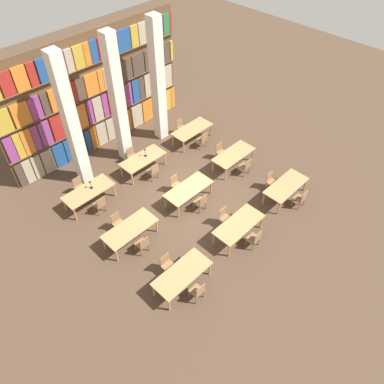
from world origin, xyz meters
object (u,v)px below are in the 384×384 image
object	(u,v)px
reading_table_0	(182,274)
chair_14	(153,171)
chair_5	(271,181)
desk_lamp_1	(145,151)
chair_7	(118,222)
chair_3	(224,217)
reading_table_6	(88,192)
chair_9	(176,184)
reading_table_7	(143,159)
desk_lamp_0	(90,183)
chair_1	(167,264)
reading_table_1	(239,225)
chair_0	(198,291)
chair_8	(201,202)
reading_table_5	(234,155)
chair_10	(246,166)
chair_15	(132,156)
reading_table_8	(192,130)
pillar_right	(158,82)
chair_11	(221,151)
chair_16	(203,139)
chair_12	(100,204)
reading_table_4	(188,189)
chair_2	(255,238)
pillar_left	(71,123)
pillar_center	(118,101)
chair_6	(143,244)
reading_table_2	(286,186)
chair_4	(301,198)
chair_17	(181,127)

from	to	relation	value
reading_table_0	chair_14	bearing A→B (deg)	58.89
chair_5	desk_lamp_1	world-z (taller)	desk_lamp_1
desk_lamp_1	chair_7	bearing A→B (deg)	-147.06
reading_table_0	chair_3	world-z (taller)	chair_3
reading_table_6	chair_9	bearing A→B (deg)	-34.91
reading_table_6	reading_table_7	bearing A→B (deg)	0.03
desk_lamp_0	reading_table_7	bearing A→B (deg)	-1.01
chair_1	reading_table_1	bearing A→B (deg)	166.49
chair_0	chair_8	size ratio (longest dim) A/B	1.00
chair_0	reading_table_5	distance (m)	7.07
chair_10	chair_15	world-z (taller)	same
reading_table_8	pillar_right	bearing A→B (deg)	119.38
chair_14	chair_10	bearing A→B (deg)	-40.99
chair_11	chair_16	size ratio (longest dim) A/B	1.00
chair_9	reading_table_6	xyz separation A→B (m)	(-2.99, 2.09, 0.18)
reading_table_0	chair_11	world-z (taller)	chair_11
reading_table_7	chair_14	bearing A→B (deg)	-93.76
chair_0	chair_12	bearing A→B (deg)	89.44
reading_table_4	chair_16	world-z (taller)	chair_16
pillar_right	reading_table_5	size ratio (longest dim) A/B	2.86
reading_table_0	chair_5	bearing A→B (deg)	6.65
reading_table_5	chair_2	bearing A→B (deg)	-130.00
pillar_left	chair_5	size ratio (longest dim) A/B	6.90
pillar_center	chair_5	distance (m)	7.43
pillar_left	chair_6	bearing A→B (deg)	-98.91
reading_table_5	desk_lamp_1	world-z (taller)	desk_lamp_1
pillar_center	chair_12	world-z (taller)	pillar_center
reading_table_1	reading_table_2	xyz separation A→B (m)	(3.02, -0.06, 0.00)
chair_9	desk_lamp_0	xyz separation A→B (m)	(-2.80, 2.14, 0.51)
pillar_center	chair_11	xyz separation A→B (m)	(3.01, -3.40, -2.53)
chair_5	reading_table_2	bearing A→B (deg)	88.56
reading_table_1	chair_3	world-z (taller)	chair_3
pillar_left	chair_4	bearing A→B (deg)	-55.70
chair_5	reading_table_4	size ratio (longest dim) A/B	0.41
chair_14	reading_table_4	bearing A→B (deg)	-86.53
reading_table_6	reading_table_8	world-z (taller)	same
chair_0	chair_1	size ratio (longest dim) A/B	1.00
chair_17	reading_table_7	bearing A→B (deg)	13.56
chair_7	chair_12	distance (m)	1.29
chair_5	chair_12	world-z (taller)	same
reading_table_0	chair_17	size ratio (longest dim) A/B	2.42
chair_16	pillar_center	bearing A→B (deg)	144.84
desk_lamp_1	chair_10	bearing A→B (deg)	-50.52
chair_1	chair_3	bearing A→B (deg)	-179.60
pillar_left	reading_table_7	size ratio (longest dim) A/B	2.86
chair_12	chair_1	bearing A→B (deg)	-90.77
chair_3	desk_lamp_1	world-z (taller)	desk_lamp_1
reading_table_7	chair_16	distance (m)	3.24
chair_6	chair_12	distance (m)	2.78
chair_1	chair_16	bearing A→B (deg)	-146.28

